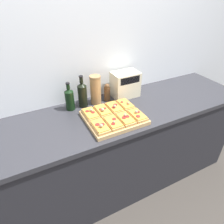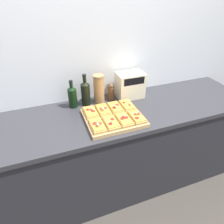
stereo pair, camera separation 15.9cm
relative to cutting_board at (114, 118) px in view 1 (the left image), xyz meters
The scene contains 17 objects.
ground_plane 0.97m from the cutting_board, 84.77° to the right, with size 12.00×12.00×0.00m, color #3D3833.
wall_back 0.55m from the cutting_board, 87.45° to the left, with size 6.00×0.06×2.50m.
kitchen_counter 0.49m from the cutting_board, 78.50° to the left, with size 2.63×0.67×0.93m.
cutting_board is the anchor object (origin of this frame).
pizza_slice_back_left 0.19m from the cutting_board, 149.66° to the left, with size 0.10×0.18×0.05m.
pizza_slice_back_midleft 0.11m from the cutting_board, 120.43° to the left, with size 0.10×0.18×0.06m.
pizza_slice_back_midright 0.11m from the cutting_board, 60.06° to the left, with size 0.10×0.18×0.05m.
pizza_slice_back_right 0.19m from the cutting_board, 29.99° to the left, with size 0.10×0.18×0.05m.
pizza_slice_front_left 0.19m from the cutting_board, 149.54° to the right, with size 0.10×0.18×0.06m.
pizza_slice_front_midleft 0.11m from the cutting_board, 119.74° to the right, with size 0.10×0.18×0.05m.
pizza_slice_front_midright 0.11m from the cutting_board, 60.03° to the right, with size 0.10×0.18×0.05m.
pizza_slice_front_right 0.19m from the cutting_board, 30.11° to the right, with size 0.10×0.18×0.05m.
olive_oil_bottle 0.41m from the cutting_board, 130.37° to the left, with size 0.08×0.08×0.25m.
wine_bottle 0.35m from the cutting_board, 115.23° to the left, with size 0.08×0.08×0.29m.
grain_jar_tall 0.33m from the cutting_board, 94.01° to the left, with size 0.10×0.10×0.26m.
pepper_mill 0.33m from the cutting_board, 73.57° to the left, with size 0.06×0.06×0.16m.
toaster_oven 0.43m from the cutting_board, 47.43° to the left, with size 0.27×0.17×0.24m.
Camera 1 is at (-0.63, -0.94, 1.85)m, focal length 32.00 mm.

